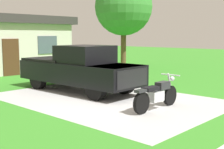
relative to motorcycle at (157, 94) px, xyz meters
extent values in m
plane|color=#3A8F29|center=(0.06, 2.26, -0.47)|extent=(80.00, 80.00, 0.00)
cube|color=silver|center=(0.06, 2.26, -0.47)|extent=(5.60, 8.08, 0.01)
cylinder|color=black|center=(0.76, 0.00, -0.14)|extent=(0.66, 0.12, 0.66)
cylinder|color=black|center=(-0.79, 0.00, -0.14)|extent=(0.66, 0.12, 0.66)
cube|color=silver|center=(-0.04, 0.00, -0.05)|extent=(0.56, 0.26, 0.32)
cube|color=#28282D|center=(0.31, 0.00, 0.25)|extent=(0.52, 0.26, 0.24)
cube|color=black|center=(-0.34, 0.00, 0.23)|extent=(0.60, 0.28, 0.12)
cube|color=#28282D|center=(-0.79, 0.00, 0.23)|extent=(0.48, 0.20, 0.08)
cylinder|color=silver|center=(0.76, 0.00, 0.23)|extent=(0.33, 0.06, 0.77)
cylinder|color=silver|center=(0.76, 0.00, 0.55)|extent=(0.04, 0.70, 0.04)
sphere|color=silver|center=(0.88, 0.00, 0.41)|extent=(0.16, 0.16, 0.16)
cylinder|color=black|center=(1.25, 2.38, -0.05)|extent=(0.32, 0.85, 0.84)
cylinder|color=black|center=(-0.39, 2.34, -0.05)|extent=(0.32, 0.85, 0.84)
cylinder|color=black|center=(1.17, 5.88, -0.05)|extent=(0.32, 0.85, 0.84)
cylinder|color=black|center=(-0.47, 5.84, -0.05)|extent=(0.32, 0.85, 0.84)
cube|color=black|center=(0.39, 4.16, 0.33)|extent=(2.14, 5.65, 0.80)
cube|color=black|center=(0.43, 2.31, 0.63)|extent=(1.95, 1.95, 0.20)
cube|color=black|center=(0.40, 3.76, 1.08)|extent=(1.85, 1.94, 0.70)
cube|color=#3F4C56|center=(0.42, 2.96, 0.98)|extent=(1.70, 0.20, 0.60)
cube|color=black|center=(0.35, 5.71, 0.58)|extent=(1.96, 2.45, 0.50)
cube|color=black|center=(0.46, 1.39, 0.33)|extent=(1.70, 0.14, 0.64)
cylinder|color=brown|center=(7.96, 8.27, 0.95)|extent=(0.36, 0.36, 2.84)
sphere|color=#3C8D36|center=(7.96, 8.27, 3.72)|extent=(3.86, 3.86, 3.86)
cube|color=#4C2D19|center=(0.96, 10.68, 0.58)|extent=(1.00, 0.08, 2.10)
cube|color=#4C5966|center=(3.48, 10.68, 1.23)|extent=(1.40, 0.06, 1.10)
camera|label=1|loc=(-7.82, -5.37, 1.85)|focal=48.98mm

